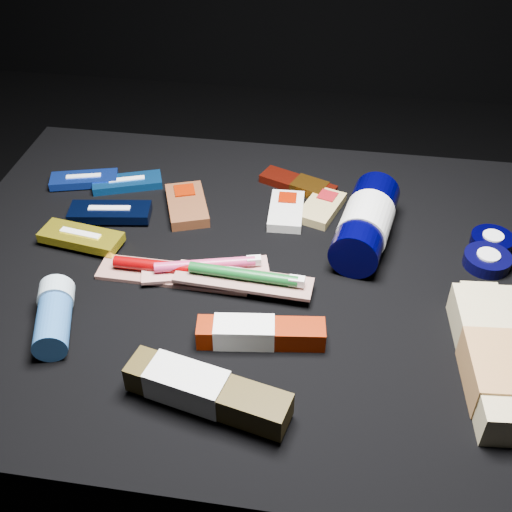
# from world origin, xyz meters

# --- Properties ---
(ground) EXTENTS (3.00, 3.00, 0.00)m
(ground) POSITION_xyz_m (0.00, 0.00, 0.00)
(ground) COLOR black
(ground) RESTS_ON ground
(cloth_table) EXTENTS (0.98, 0.78, 0.40)m
(cloth_table) POSITION_xyz_m (0.00, 0.00, 0.20)
(cloth_table) COLOR black
(cloth_table) RESTS_ON ground
(luna_bar_0) EXTENTS (0.13, 0.09, 0.02)m
(luna_bar_0) POSITION_xyz_m (-0.25, 0.20, 0.41)
(luna_bar_0) COLOR #0F488F
(luna_bar_0) RESTS_ON cloth_table
(luna_bar_1) EXTENTS (0.13, 0.08, 0.02)m
(luna_bar_1) POSITION_xyz_m (-0.33, 0.19, 0.41)
(luna_bar_1) COLOR #1432A2
(luna_bar_1) RESTS_ON cloth_table
(luna_bar_2) EXTENTS (0.14, 0.07, 0.02)m
(luna_bar_2) POSITION_xyz_m (-0.25, 0.10, 0.41)
(luna_bar_2) COLOR black
(luna_bar_2) RESTS_ON cloth_table
(luna_bar_3) EXTENTS (0.14, 0.07, 0.02)m
(luna_bar_3) POSITION_xyz_m (-0.27, 0.02, 0.42)
(luna_bar_3) COLOR gold
(luna_bar_3) RESTS_ON cloth_table
(clif_bar_0) EXTENTS (0.10, 0.13, 0.02)m
(clif_bar_0) POSITION_xyz_m (-0.13, 0.15, 0.41)
(clif_bar_0) COLOR #5A2F18
(clif_bar_0) RESTS_ON cloth_table
(clif_bar_1) EXTENTS (0.06, 0.11, 0.02)m
(clif_bar_1) POSITION_xyz_m (0.05, 0.16, 0.41)
(clif_bar_1) COLOR beige
(clif_bar_1) RESTS_ON cloth_table
(clif_bar_2) EXTENTS (0.08, 0.11, 0.02)m
(clif_bar_2) POSITION_xyz_m (0.11, 0.18, 0.41)
(clif_bar_2) COLOR #A08B54
(clif_bar_2) RESTS_ON cloth_table
(power_bar) EXTENTS (0.15, 0.09, 0.02)m
(power_bar) POSITION_xyz_m (0.06, 0.24, 0.41)
(power_bar) COLOR maroon
(power_bar) RESTS_ON cloth_table
(lotion_bottle) EXTENTS (0.11, 0.25, 0.08)m
(lotion_bottle) POSITION_xyz_m (0.18, 0.10, 0.44)
(lotion_bottle) COLOR black
(lotion_bottle) RESTS_ON cloth_table
(cream_tin_upper) EXTENTS (0.07, 0.07, 0.02)m
(cream_tin_upper) POSITION_xyz_m (0.38, 0.12, 0.41)
(cream_tin_upper) COLOR black
(cream_tin_upper) RESTS_ON cloth_table
(cream_tin_lower) EXTENTS (0.07, 0.07, 0.02)m
(cream_tin_lower) POSITION_xyz_m (0.37, 0.07, 0.41)
(cream_tin_lower) COLOR black
(cream_tin_lower) RESTS_ON cloth_table
(bodywash_bottle) EXTENTS (0.10, 0.25, 0.05)m
(bodywash_bottle) POSITION_xyz_m (0.35, -0.16, 0.42)
(bodywash_bottle) COLOR tan
(bodywash_bottle) RESTS_ON cloth_table
(deodorant_stick) EXTENTS (0.08, 0.13, 0.05)m
(deodorant_stick) POSITION_xyz_m (-0.24, -0.17, 0.42)
(deodorant_stick) COLOR #26538F
(deodorant_stick) RESTS_ON cloth_table
(toothbrush_pack_0) EXTENTS (0.24, 0.06, 0.03)m
(toothbrush_pack_0) POSITION_xyz_m (-0.10, -0.03, 0.41)
(toothbrush_pack_0) COLOR #A39B98
(toothbrush_pack_0) RESTS_ON cloth_table
(toothbrush_pack_1) EXTENTS (0.20, 0.09, 0.02)m
(toothbrush_pack_1) POSITION_xyz_m (-0.06, -0.02, 0.41)
(toothbrush_pack_1) COLOR beige
(toothbrush_pack_1) RESTS_ON cloth_table
(toothbrush_pack_2) EXTENTS (0.21, 0.06, 0.02)m
(toothbrush_pack_2) POSITION_xyz_m (0.01, -0.05, 0.42)
(toothbrush_pack_2) COLOR #A49D99
(toothbrush_pack_2) RESTS_ON cloth_table
(toothpaste_carton_red) EXTENTS (0.18, 0.06, 0.03)m
(toothpaste_carton_red) POSITION_xyz_m (0.04, -0.15, 0.42)
(toothpaste_carton_red) COLOR #701500
(toothpaste_carton_red) RESTS_ON cloth_table
(toothpaste_carton_green) EXTENTS (0.21, 0.09, 0.04)m
(toothpaste_carton_green) POSITION_xyz_m (-0.01, -0.26, 0.43)
(toothpaste_carton_green) COLOR #31270C
(toothpaste_carton_green) RESTS_ON cloth_table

